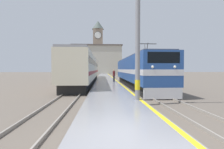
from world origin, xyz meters
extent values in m
plane|color=#60564C|center=(0.00, 30.00, 0.00)|extent=(200.00, 200.00, 0.00)
cube|color=gray|center=(0.00, 25.00, 0.19)|extent=(3.48, 140.00, 0.37)
cube|color=yellow|center=(1.59, 25.00, 0.38)|extent=(0.20, 140.00, 0.00)
cube|color=#60564C|center=(3.61, 25.00, 0.01)|extent=(2.83, 140.00, 0.02)
cube|color=gray|center=(2.89, 25.00, 0.09)|extent=(0.07, 140.00, 0.14)
cube|color=gray|center=(4.32, 25.00, 0.09)|extent=(0.07, 140.00, 0.14)
cube|color=#60564C|center=(-3.26, 25.00, 0.01)|extent=(2.84, 140.00, 0.02)
cube|color=gray|center=(-3.98, 25.00, 0.09)|extent=(0.07, 140.00, 0.14)
cube|color=gray|center=(-2.54, 25.00, 0.09)|extent=(0.07, 140.00, 0.14)
cube|color=black|center=(3.61, 16.98, 0.45)|extent=(2.46, 18.17, 0.90)
cube|color=#23478C|center=(3.61, 16.98, 2.24)|extent=(2.90, 19.75, 2.68)
cube|color=silver|center=(3.61, 16.98, 1.97)|extent=(2.92, 19.77, 0.44)
cube|color=silver|center=(3.61, 7.25, 0.50)|extent=(2.76, 0.30, 0.81)
cube|color=black|center=(3.61, 7.16, 3.03)|extent=(2.32, 0.12, 0.80)
sphere|color=white|center=(2.81, 7.12, 2.37)|extent=(0.20, 0.20, 0.20)
sphere|color=white|center=(4.40, 7.12, 2.37)|extent=(0.20, 0.20, 0.20)
cube|color=#4C4C51|center=(3.61, 16.98, 3.64)|extent=(2.61, 18.76, 0.12)
cylinder|color=#333333|center=(3.61, 11.69, 4.20)|extent=(0.06, 0.63, 1.03)
cylinder|color=#333333|center=(3.61, 12.39, 4.20)|extent=(0.06, 0.63, 1.03)
cube|color=#262626|center=(3.61, 12.04, 4.70)|extent=(2.03, 0.08, 0.06)
cube|color=black|center=(-3.26, 24.56, 0.45)|extent=(2.46, 29.65, 0.90)
cube|color=beige|center=(-3.26, 24.56, 2.44)|extent=(2.90, 30.89, 3.08)
cube|color=black|center=(-3.26, 24.56, 3.06)|extent=(2.92, 30.27, 0.64)
cube|color=maroon|center=(-3.26, 24.56, 1.82)|extent=(2.92, 30.27, 0.36)
cube|color=gray|center=(-3.26, 24.56, 4.08)|extent=(2.67, 30.89, 0.20)
cylinder|color=gray|center=(1.40, 5.41, 4.00)|extent=(0.29, 0.29, 7.25)
cylinder|color=yellow|center=(1.40, 5.41, 1.27)|extent=(0.31, 0.31, 0.60)
cylinder|color=#23232D|center=(1.00, 20.35, 0.80)|extent=(0.26, 0.26, 0.86)
cylinder|color=maroon|center=(1.00, 20.35, 1.59)|extent=(0.34, 0.34, 0.71)
sphere|color=tan|center=(1.00, 20.35, 2.06)|extent=(0.23, 0.23, 0.23)
cube|color=gray|center=(-2.62, 76.75, 10.35)|extent=(4.36, 4.36, 20.70)
cylinder|color=black|center=(-2.62, 74.55, 17.65)|extent=(3.35, 0.06, 3.35)
cylinder|color=white|center=(-2.62, 74.52, 17.65)|extent=(3.05, 0.10, 3.05)
cone|color=#47514C|center=(-2.62, 76.75, 22.66)|extent=(5.45, 5.45, 3.92)
cube|color=#B7B2A3|center=(-2.86, 69.65, 5.97)|extent=(20.52, 6.22, 11.94)
cube|color=#564C47|center=(-2.86, 69.65, 12.19)|extent=(21.12, 6.82, 0.50)
camera|label=1|loc=(-0.71, -4.91, 2.21)|focal=28.00mm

